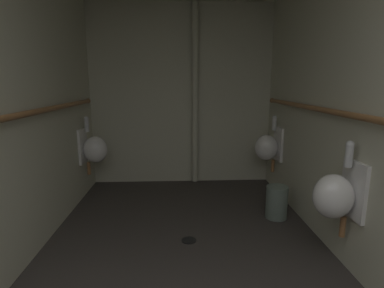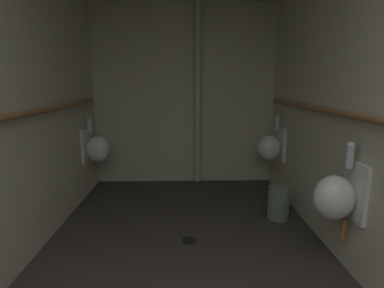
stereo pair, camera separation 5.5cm
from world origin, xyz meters
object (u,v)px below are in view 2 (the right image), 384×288
at_px(floor_drain, 189,240).
at_px(urinal_left_mid, 97,148).
at_px(standpipe_back_wall, 198,96).
at_px(waste_bin, 279,203).
at_px(urinal_right_far, 271,147).
at_px(urinal_right_mid, 337,196).

bearing_deg(floor_drain, urinal_left_mid, 133.53).
bearing_deg(standpipe_back_wall, waste_bin, -56.09).
relative_size(urinal_left_mid, waste_bin, 2.13).
distance_m(urinal_right_far, standpipe_back_wall, 1.21).
bearing_deg(urinal_right_far, standpipe_back_wall, 155.79).
height_order(urinal_right_mid, urinal_right_far, same).
distance_m(urinal_left_mid, waste_bin, 2.32).
bearing_deg(urinal_left_mid, urinal_right_far, 0.20).
distance_m(urinal_right_mid, standpipe_back_wall, 2.43).
relative_size(floor_drain, waste_bin, 0.39).
relative_size(urinal_right_mid, waste_bin, 2.13).
relative_size(urinal_right_far, floor_drain, 5.39).
height_order(urinal_right_far, floor_drain, urinal_right_far).
xyz_separation_m(urinal_right_mid, urinal_right_far, (0.00, 1.73, 0.00)).
relative_size(standpipe_back_wall, floor_drain, 17.61).
bearing_deg(waste_bin, standpipe_back_wall, 123.91).
xyz_separation_m(urinal_right_mid, waste_bin, (-0.12, 0.93, -0.44)).
height_order(urinal_left_mid, floor_drain, urinal_left_mid).
relative_size(urinal_left_mid, standpipe_back_wall, 0.31).
distance_m(urinal_right_mid, floor_drain, 1.34).
height_order(floor_drain, waste_bin, waste_bin).
xyz_separation_m(standpipe_back_wall, floor_drain, (-0.15, -1.66, -1.25)).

